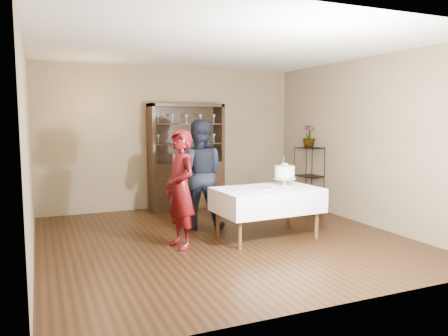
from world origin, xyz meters
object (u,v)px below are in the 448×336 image
at_px(china_hutch, 186,174).
at_px(plant_etagere, 309,176).
at_px(cake, 285,173).
at_px(woman, 180,189).
at_px(man, 199,174).
at_px(cake_table, 267,200).
at_px(potted_plant, 309,136).

xyz_separation_m(china_hutch, plant_etagere, (2.08, -1.05, -0.01)).
bearing_deg(plant_etagere, cake, -135.60).
bearing_deg(woman, man, 135.38).
distance_m(woman, cake, 1.66).
xyz_separation_m(china_hutch, man, (-0.29, -1.52, 0.19)).
bearing_deg(cake_table, man, 126.34).
distance_m(man, cake, 1.34).
bearing_deg(plant_etagere, woman, -155.18).
relative_size(man, potted_plant, 4.19).
height_order(china_hutch, cake_table, china_hutch).
xyz_separation_m(man, potted_plant, (2.37, 0.49, 0.54)).
height_order(china_hutch, cake, china_hutch).
bearing_deg(potted_plant, woman, -154.81).
bearing_deg(china_hutch, potted_plant, -26.29).
height_order(cake_table, woman, woman).
bearing_deg(man, china_hutch, -79.32).
relative_size(man, cake, 3.74).
bearing_deg(plant_etagere, potted_plant, 86.92).
height_order(man, cake, man).
relative_size(plant_etagere, woman, 0.76).
bearing_deg(cake, china_hutch, 108.39).
relative_size(cake_table, man, 0.88).
height_order(man, potted_plant, man).
relative_size(cake_table, woman, 0.95).
distance_m(china_hutch, plant_etagere, 2.33).
bearing_deg(cake, plant_etagere, 44.40).
height_order(woman, man, man).
relative_size(china_hutch, man, 1.17).
height_order(plant_etagere, potted_plant, potted_plant).
bearing_deg(china_hutch, plant_etagere, -26.83).
xyz_separation_m(woman, potted_plant, (2.96, 1.39, 0.60)).
relative_size(plant_etagere, cake_table, 0.80).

